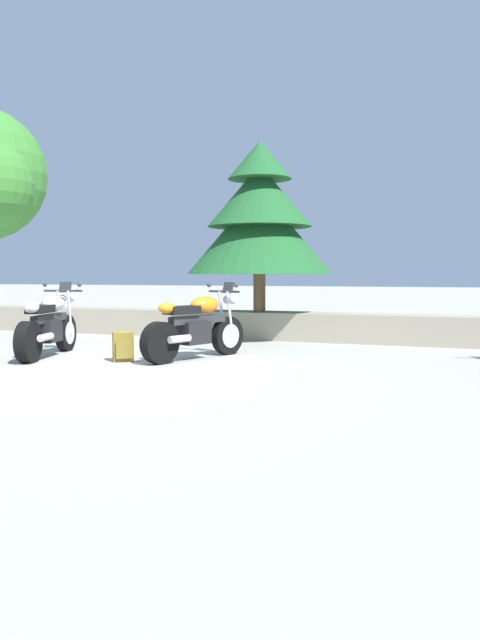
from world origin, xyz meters
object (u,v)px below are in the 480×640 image
(rider_backpack, at_px, (123,345))
(pine_tree_mid_left, at_px, (260,218))
(motorcycle_orange_centre, at_px, (197,328))
(motorcycle_silver_near_left, at_px, (49,326))

(rider_backpack, relative_size, pine_tree_mid_left, 0.14)
(motorcycle_orange_centre, xyz_separation_m, pine_tree_mid_left, (-0.01, 3.04, 1.93))
(motorcycle_silver_near_left, distance_m, pine_tree_mid_left, 4.69)
(rider_backpack, xyz_separation_m, pine_tree_mid_left, (0.90, 3.68, 2.17))
(rider_backpack, bearing_deg, pine_tree_mid_left, 76.20)
(rider_backpack, bearing_deg, motorcycle_silver_near_left, 176.25)
(motorcycle_orange_centre, distance_m, pine_tree_mid_left, 3.60)
(rider_backpack, height_order, pine_tree_mid_left, pine_tree_mid_left)
(motorcycle_orange_centre, xyz_separation_m, rider_backpack, (-0.92, -0.65, -0.24))
(motorcycle_silver_near_left, bearing_deg, motorcycle_orange_centre, 13.37)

